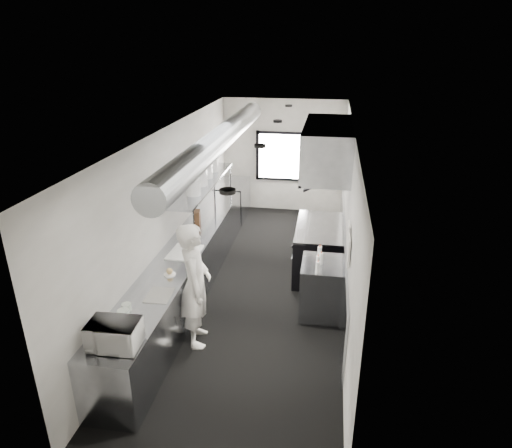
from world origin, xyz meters
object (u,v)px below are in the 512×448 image
at_px(pass_shelf, 204,184).
at_px(plate_stack_d, 213,163).
at_px(plate_stack_a, 193,187).
at_px(squeeze_bottle_e, 320,251).
at_px(prep_counter, 186,271).
at_px(bottle_station, 321,288).
at_px(knife_block, 197,217).
at_px(squeeze_bottle_b, 318,261).
at_px(squeeze_bottle_a, 318,267).
at_px(cutting_board, 185,252).
at_px(small_plate, 170,274).
at_px(deli_tub_b, 127,307).
at_px(microwave, 114,335).
at_px(deli_tub_a, 123,314).
at_px(plate_stack_b, 201,177).
at_px(line_cook, 195,285).
at_px(squeeze_bottle_c, 321,258).
at_px(plate_stack_c, 206,170).
at_px(far_work_table, 232,200).
at_px(range, 318,249).
at_px(exhaust_hood, 327,148).
at_px(squeeze_bottle_d, 319,252).

height_order(pass_shelf, plate_stack_d, plate_stack_d).
height_order(plate_stack_a, squeeze_bottle_e, plate_stack_a).
bearing_deg(prep_counter, plate_stack_d, 91.98).
distance_m(prep_counter, bottle_station, 2.31).
bearing_deg(prep_counter, knife_block, 94.55).
height_order(plate_stack_d, squeeze_bottle_b, plate_stack_d).
bearing_deg(squeeze_bottle_b, squeeze_bottle_a, -88.63).
xyz_separation_m(pass_shelf, cutting_board, (0.11, -1.70, -0.62)).
bearing_deg(squeeze_bottle_e, squeeze_bottle_a, -91.54).
xyz_separation_m(small_plate, squeeze_bottle_a, (2.15, 0.43, 0.08)).
xyz_separation_m(deli_tub_b, plate_stack_d, (0.07, 4.22, 0.80)).
bearing_deg(small_plate, microwave, -91.34).
bearing_deg(small_plate, prep_counter, 94.82).
distance_m(bottle_station, deli_tub_a, 3.11).
xyz_separation_m(small_plate, squeeze_bottle_e, (2.16, 1.02, 0.07)).
bearing_deg(plate_stack_b, line_cook, -76.56).
relative_size(bottle_station, deli_tub_a, 5.99).
bearing_deg(plate_stack_a, plate_stack_d, 92.13).
bearing_deg(prep_counter, pass_shelf, 91.56).
distance_m(deli_tub_a, squeeze_bottle_c, 3.03).
relative_size(knife_block, squeeze_bottle_b, 1.40).
relative_size(plate_stack_a, plate_stack_c, 0.87).
relative_size(far_work_table, small_plate, 6.80).
relative_size(range, squeeze_bottle_e, 9.75).
distance_m(bottle_station, small_plate, 2.39).
relative_size(far_work_table, squeeze_bottle_c, 6.45).
xyz_separation_m(exhaust_hood, bottle_station, (0.05, -1.40, -1.94)).
bearing_deg(plate_stack_c, pass_shelf, -83.50).
distance_m(range, squeeze_bottle_d, 1.32).
height_order(plate_stack_d, squeeze_bottle_d, plate_stack_d).
distance_m(line_cook, plate_stack_a, 2.19).
relative_size(deli_tub_a, squeeze_bottle_d, 0.81).
bearing_deg(deli_tub_a, plate_stack_b, 89.02).
bearing_deg(line_cook, squeeze_bottle_d, -68.41).
bearing_deg(microwave, squeeze_bottle_d, 47.76).
height_order(plate_stack_c, squeeze_bottle_e, plate_stack_c).
distance_m(pass_shelf, bottle_station, 3.09).
bearing_deg(cutting_board, knife_block, 96.91).
xyz_separation_m(pass_shelf, deli_tub_a, (-0.07, -3.60, -0.58)).
bearing_deg(microwave, squeeze_bottle_e, 48.52).
xyz_separation_m(knife_block, plate_stack_c, (0.01, 0.74, 0.72)).
distance_m(cutting_board, squeeze_bottle_b, 2.16).
xyz_separation_m(squeeze_bottle_b, squeeze_bottle_d, (0.01, 0.30, 0.01)).
bearing_deg(deli_tub_b, squeeze_bottle_e, 39.94).
relative_size(deli_tub_a, plate_stack_b, 0.46).
bearing_deg(exhaust_hood, squeeze_bottle_c, -89.27).
relative_size(far_work_table, squeeze_bottle_b, 6.87).
distance_m(bottle_station, line_cook, 2.08).
bearing_deg(range, bottle_station, -85.43).
distance_m(deli_tub_a, squeeze_bottle_b, 2.94).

